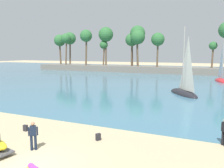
# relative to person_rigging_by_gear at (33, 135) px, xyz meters

# --- Properties ---
(ground_plane) EXTENTS (260.00, 260.00, 0.00)m
(ground_plane) POSITION_rel_person_rigging_by_gear_xyz_m (1.40, -1.52, -0.89)
(ground_plane) COLOR tan
(sea) EXTENTS (220.00, 89.27, 0.06)m
(sea) POSITION_rel_person_rigging_by_gear_xyz_m (1.40, 50.09, -0.86)
(sea) COLOR teal
(sea) RESTS_ON ground
(palm_headland) EXTENTS (92.81, 7.11, 13.41)m
(palm_headland) POSITION_rel_person_rigging_by_gear_xyz_m (-3.86, 54.66, 4.17)
(palm_headland) COLOR slate
(palm_headland) RESTS_ON ground
(person_rigging_by_gear) EXTENTS (0.45, 0.38, 1.67)m
(person_rigging_by_gear) POSITION_rel_person_rigging_by_gear_xyz_m (0.00, 0.00, 0.00)
(person_rigging_by_gear) COLOR #141E33
(person_rigging_by_gear) RESTS_ON ground
(backpack_near_kite) EXTENTS (0.31, 0.28, 0.44)m
(backpack_near_kite) POSITION_rel_person_rigging_by_gear_xyz_m (-2.92, 2.34, -0.69)
(backpack_near_kite) COLOR #232328
(backpack_near_kite) RESTS_ON ground
(backpack_by_trailer) EXTENTS (0.37, 0.36, 0.44)m
(backpack_by_trailer) POSITION_rel_person_rigging_by_gear_xyz_m (2.64, 2.90, -0.69)
(backpack_by_trailer) COLOR #232328
(backpack_by_trailer) RESTS_ON ground
(sailboat_mid_bay) EXTENTS (3.23, 6.38, 8.87)m
(sailboat_mid_bay) POSITION_rel_person_rigging_by_gear_xyz_m (9.74, 40.52, -0.03)
(sailboat_mid_bay) COLOR red
(sailboat_mid_bay) RESTS_ON sea
(sailboat_far_left) EXTENTS (5.37, 6.57, 9.58)m
(sailboat_far_left) POSITION_rel_person_rigging_by_gear_xyz_m (5.25, 22.31, 0.03)
(sailboat_far_left) COLOR black
(sailboat_far_left) RESTS_ON sea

